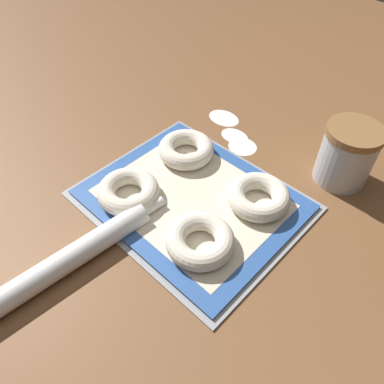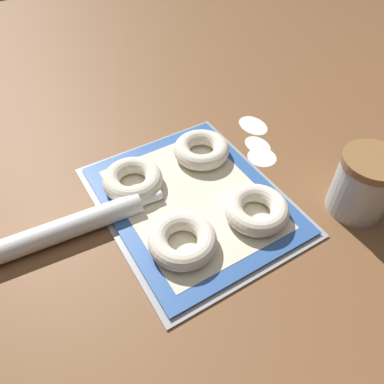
{
  "view_description": "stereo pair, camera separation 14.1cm",
  "coord_description": "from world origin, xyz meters",
  "px_view_note": "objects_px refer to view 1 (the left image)",
  "views": [
    {
      "loc": [
        0.38,
        -0.38,
        0.61
      ],
      "look_at": [
        0.01,
        0.02,
        0.03
      ],
      "focal_mm": 35.0,
      "sensor_mm": 36.0,
      "label": 1
    },
    {
      "loc": [
        0.47,
        -0.27,
        0.61
      ],
      "look_at": [
        0.01,
        0.02,
        0.03
      ],
      "focal_mm": 35.0,
      "sensor_mm": 36.0,
      "label": 2
    }
  ],
  "objects_px": {
    "flour_canister": "(347,155)",
    "baking_tray": "(192,200)",
    "bagel_front_right": "(200,241)",
    "rolling_pin": "(68,260)",
    "bagel_back_left": "(186,149)",
    "bagel_front_left": "(128,191)",
    "bagel_back_right": "(258,197)"
  },
  "relations": [
    {
      "from": "flour_canister",
      "to": "baking_tray",
      "type": "bearing_deg",
      "value": -123.84
    },
    {
      "from": "bagel_front_right",
      "to": "rolling_pin",
      "type": "height_order",
      "value": "bagel_front_right"
    },
    {
      "from": "baking_tray",
      "to": "flour_canister",
      "type": "height_order",
      "value": "flour_canister"
    },
    {
      "from": "flour_canister",
      "to": "bagel_front_right",
      "type": "bearing_deg",
      "value": -104.43
    },
    {
      "from": "baking_tray",
      "to": "bagel_back_left",
      "type": "relative_size",
      "value": 3.39
    },
    {
      "from": "bagel_front_left",
      "to": "bagel_front_right",
      "type": "distance_m",
      "value": 0.2
    },
    {
      "from": "bagel_back_right",
      "to": "flour_canister",
      "type": "xyz_separation_m",
      "value": [
        0.08,
        0.2,
        0.04
      ]
    },
    {
      "from": "bagel_front_left",
      "to": "rolling_pin",
      "type": "xyz_separation_m",
      "value": [
        0.05,
        -0.18,
        -0.01
      ]
    },
    {
      "from": "bagel_front_right",
      "to": "bagel_back_left",
      "type": "xyz_separation_m",
      "value": [
        -0.2,
        0.17,
        0.0
      ]
    },
    {
      "from": "rolling_pin",
      "to": "flour_canister",
      "type": "bearing_deg",
      "value": 66.54
    },
    {
      "from": "bagel_front_left",
      "to": "flour_canister",
      "type": "bearing_deg",
      "value": 52.43
    },
    {
      "from": "baking_tray",
      "to": "rolling_pin",
      "type": "xyz_separation_m",
      "value": [
        -0.05,
        -0.28,
        0.02
      ]
    },
    {
      "from": "baking_tray",
      "to": "bagel_front_right",
      "type": "height_order",
      "value": "bagel_front_right"
    },
    {
      "from": "bagel_front_left",
      "to": "bagel_front_right",
      "type": "height_order",
      "value": "same"
    },
    {
      "from": "baking_tray",
      "to": "rolling_pin",
      "type": "distance_m",
      "value": 0.28
    },
    {
      "from": "baking_tray",
      "to": "bagel_front_left",
      "type": "height_order",
      "value": "bagel_front_left"
    },
    {
      "from": "flour_canister",
      "to": "bagel_back_right",
      "type": "bearing_deg",
      "value": -112.35
    },
    {
      "from": "bagel_back_left",
      "to": "bagel_front_right",
      "type": "bearing_deg",
      "value": -39.98
    },
    {
      "from": "baking_tray",
      "to": "bagel_back_right",
      "type": "relative_size",
      "value": 3.39
    },
    {
      "from": "bagel_back_right",
      "to": "flour_canister",
      "type": "relative_size",
      "value": 0.95
    },
    {
      "from": "baking_tray",
      "to": "rolling_pin",
      "type": "relative_size",
      "value": 1.01
    },
    {
      "from": "bagel_front_left",
      "to": "bagel_back_left",
      "type": "distance_m",
      "value": 0.18
    },
    {
      "from": "baking_tray",
      "to": "bagel_front_left",
      "type": "xyz_separation_m",
      "value": [
        -0.1,
        -0.09,
        0.03
      ]
    },
    {
      "from": "baking_tray",
      "to": "bagel_back_left",
      "type": "bearing_deg",
      "value": 139.5
    },
    {
      "from": "baking_tray",
      "to": "flour_canister",
      "type": "xyz_separation_m",
      "value": [
        0.19,
        0.29,
        0.07
      ]
    },
    {
      "from": "bagel_front_left",
      "to": "bagel_back_left",
      "type": "relative_size",
      "value": 1.0
    },
    {
      "from": "rolling_pin",
      "to": "bagel_front_right",
      "type": "bearing_deg",
      "value": 52.57
    },
    {
      "from": "baking_tray",
      "to": "bagel_front_left",
      "type": "relative_size",
      "value": 3.39
    },
    {
      "from": "bagel_front_right",
      "to": "bagel_back_left",
      "type": "distance_m",
      "value": 0.27
    },
    {
      "from": "bagel_back_left",
      "to": "flour_canister",
      "type": "bearing_deg",
      "value": 33.32
    },
    {
      "from": "baking_tray",
      "to": "bagel_back_right",
      "type": "xyz_separation_m",
      "value": [
        0.11,
        0.09,
        0.03
      ]
    },
    {
      "from": "baking_tray",
      "to": "bagel_front_right",
      "type": "relative_size",
      "value": 3.39
    }
  ]
}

